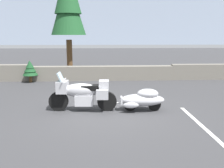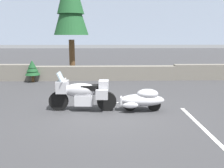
{
  "view_description": "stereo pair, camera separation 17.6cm",
  "coord_description": "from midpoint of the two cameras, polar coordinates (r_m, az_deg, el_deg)",
  "views": [
    {
      "loc": [
        -0.13,
        -8.14,
        2.56
      ],
      "look_at": [
        0.28,
        0.5,
        0.85
      ],
      "focal_mm": 40.16,
      "sensor_mm": 36.0,
      "label": 1
    },
    {
      "loc": [
        0.05,
        -8.14,
        2.56
      ],
      "look_at": [
        0.28,
        0.5,
        0.85
      ],
      "focal_mm": 40.16,
      "sensor_mm": 36.0,
      "label": 2
    }
  ],
  "objects": [
    {
      "name": "parking_stripe_marker",
      "position": [
        7.65,
        20.29,
        -9.07
      ],
      "size": [
        0.12,
        3.6,
        0.01
      ],
      "primitive_type": "cube",
      "color": "silver",
      "rests_on": "ground"
    },
    {
      "name": "pine_sapling_near",
      "position": [
        14.31,
        -17.36,
        3.4
      ],
      "size": [
        0.81,
        0.81,
        1.2
      ],
      "color": "brown",
      "rests_on": "ground"
    },
    {
      "name": "distant_ridgeline",
      "position": [
        104.21,
        -1.59,
        14.19
      ],
      "size": [
        240.0,
        80.0,
        16.0
      ],
      "primitive_type": "cube",
      "color": "#99A8BF",
      "rests_on": "ground"
    },
    {
      "name": "touring_motorcycle",
      "position": [
        8.54,
        -6.2,
        -2.0
      ],
      "size": [
        2.31,
        0.8,
        1.33
      ],
      "color": "black",
      "rests_on": "ground"
    },
    {
      "name": "car_shaped_trailer",
      "position": [
        8.58,
        7.54,
        -3.42
      ],
      "size": [
        2.21,
        0.8,
        0.76
      ],
      "color": "black",
      "rests_on": "ground"
    },
    {
      "name": "stone_guard_wall",
      "position": [
        14.28,
        -3.32,
        2.6
      ],
      "size": [
        24.0,
        0.58,
        0.91
      ],
      "color": "slate",
      "rests_on": "ground"
    },
    {
      "name": "ground_plane",
      "position": [
        8.53,
        -1.23,
        -6.28
      ],
      "size": [
        80.0,
        80.0,
        0.0
      ],
      "primitive_type": "plane",
      "color": "#38383A"
    }
  ]
}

